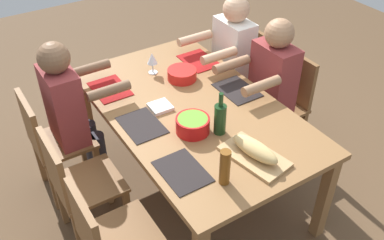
{
  "coord_description": "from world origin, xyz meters",
  "views": [
    {
      "loc": [
        1.99,
        -1.26,
        2.43
      ],
      "look_at": [
        0.0,
        0.0,
        0.63
      ],
      "focal_mm": 40.3,
      "sensor_mm": 36.0,
      "label": 1
    }
  ],
  "objects_px": {
    "chair_near_center": "(76,183)",
    "chair_near_right": "(108,239)",
    "beer_bottle": "(225,167)",
    "wine_glass": "(152,59)",
    "napkin_stack": "(160,107)",
    "serving_bowl_salad": "(193,124)",
    "chair_near_left": "(51,140)",
    "chair_far_center": "(283,100)",
    "wine_bottle": "(220,118)",
    "bread_loaf": "(255,149)",
    "chair_far_left": "(245,72)",
    "diner_near_left": "(71,107)",
    "serving_bowl_fruit": "(182,74)",
    "cutting_board": "(254,156)",
    "dining_table": "(192,116)",
    "diner_far_center": "(269,83)",
    "diner_far_left": "(229,56)"
  },
  "relations": [
    {
      "from": "chair_near_right",
      "to": "chair_near_left",
      "type": "bearing_deg",
      "value": 180.0
    },
    {
      "from": "chair_near_center",
      "to": "wine_bottle",
      "type": "bearing_deg",
      "value": 69.61
    },
    {
      "from": "wine_bottle",
      "to": "beer_bottle",
      "type": "xyz_separation_m",
      "value": [
        0.37,
        -0.23,
        0.0
      ]
    },
    {
      "from": "beer_bottle",
      "to": "wine_glass",
      "type": "height_order",
      "value": "beer_bottle"
    },
    {
      "from": "chair_near_right",
      "to": "wine_bottle",
      "type": "relative_size",
      "value": 2.93
    },
    {
      "from": "serving_bowl_salad",
      "to": "cutting_board",
      "type": "height_order",
      "value": "serving_bowl_salad"
    },
    {
      "from": "chair_far_center",
      "to": "chair_near_left",
      "type": "xyz_separation_m",
      "value": [
        -0.5,
        -1.72,
        0.0
      ]
    },
    {
      "from": "chair_far_left",
      "to": "diner_near_left",
      "type": "height_order",
      "value": "diner_near_left"
    },
    {
      "from": "chair_near_right",
      "to": "cutting_board",
      "type": "bearing_deg",
      "value": 82.23
    },
    {
      "from": "chair_far_center",
      "to": "wine_bottle",
      "type": "height_order",
      "value": "wine_bottle"
    },
    {
      "from": "bread_loaf",
      "to": "wine_bottle",
      "type": "relative_size",
      "value": 1.1
    },
    {
      "from": "chair_far_center",
      "to": "diner_far_center",
      "type": "xyz_separation_m",
      "value": [
        -0.0,
        -0.18,
        0.21
      ]
    },
    {
      "from": "chair_near_left",
      "to": "chair_near_right",
      "type": "bearing_deg",
      "value": 0.0
    },
    {
      "from": "chair_far_left",
      "to": "serving_bowl_fruit",
      "type": "xyz_separation_m",
      "value": [
        0.16,
        -0.73,
        0.3
      ]
    },
    {
      "from": "bread_loaf",
      "to": "beer_bottle",
      "type": "distance_m",
      "value": 0.28
    },
    {
      "from": "diner_far_left",
      "to": "bread_loaf",
      "type": "height_order",
      "value": "diner_far_left"
    },
    {
      "from": "chair_far_center",
      "to": "diner_near_left",
      "type": "height_order",
      "value": "diner_near_left"
    },
    {
      "from": "dining_table",
      "to": "diner_near_left",
      "type": "xyz_separation_m",
      "value": [
        -0.5,
        -0.68,
        0.03
      ]
    },
    {
      "from": "bread_loaf",
      "to": "chair_near_right",
      "type": "bearing_deg",
      "value": -97.77
    },
    {
      "from": "diner_near_left",
      "to": "chair_near_center",
      "type": "height_order",
      "value": "diner_near_left"
    },
    {
      "from": "diner_near_left",
      "to": "cutting_board",
      "type": "xyz_separation_m",
      "value": [
        1.12,
        0.71,
        0.05
      ]
    },
    {
      "from": "chair_far_center",
      "to": "bread_loaf",
      "type": "bearing_deg",
      "value": -53.11
    },
    {
      "from": "chair_far_left",
      "to": "wine_glass",
      "type": "bearing_deg",
      "value": -92.41
    },
    {
      "from": "beer_bottle",
      "to": "napkin_stack",
      "type": "height_order",
      "value": "beer_bottle"
    },
    {
      "from": "chair_near_left",
      "to": "napkin_stack",
      "type": "xyz_separation_m",
      "value": [
        0.4,
        0.67,
        0.27
      ]
    },
    {
      "from": "cutting_board",
      "to": "wine_glass",
      "type": "xyz_separation_m",
      "value": [
        -1.15,
        -0.05,
        0.11
      ]
    },
    {
      "from": "dining_table",
      "to": "bread_loaf",
      "type": "relative_size",
      "value": 5.66
    },
    {
      "from": "diner_near_left",
      "to": "serving_bowl_salad",
      "type": "height_order",
      "value": "diner_near_left"
    },
    {
      "from": "wine_glass",
      "to": "chair_near_right",
      "type": "bearing_deg",
      "value": -39.47
    },
    {
      "from": "wine_bottle",
      "to": "napkin_stack",
      "type": "xyz_separation_m",
      "value": [
        -0.42,
        -0.19,
        -0.1
      ]
    },
    {
      "from": "chair_far_center",
      "to": "napkin_stack",
      "type": "distance_m",
      "value": 1.09
    },
    {
      "from": "napkin_stack",
      "to": "chair_near_center",
      "type": "bearing_deg",
      "value": -81.43
    },
    {
      "from": "cutting_board",
      "to": "bread_loaf",
      "type": "relative_size",
      "value": 1.25
    },
    {
      "from": "dining_table",
      "to": "beer_bottle",
      "type": "bearing_deg",
      "value": -18.41
    },
    {
      "from": "beer_bottle",
      "to": "wine_glass",
      "type": "bearing_deg",
      "value": 169.9
    },
    {
      "from": "beer_bottle",
      "to": "diner_near_left",
      "type": "bearing_deg",
      "value": -159.25
    },
    {
      "from": "serving_bowl_fruit",
      "to": "wine_glass",
      "type": "height_order",
      "value": "wine_glass"
    },
    {
      "from": "chair_far_left",
      "to": "cutting_board",
      "type": "relative_size",
      "value": 2.12
    },
    {
      "from": "chair_far_center",
      "to": "serving_bowl_salad",
      "type": "relative_size",
      "value": 4.0
    },
    {
      "from": "chair_far_center",
      "to": "wine_bottle",
      "type": "relative_size",
      "value": 2.93
    },
    {
      "from": "cutting_board",
      "to": "dining_table",
      "type": "bearing_deg",
      "value": -176.8
    },
    {
      "from": "chair_near_center",
      "to": "chair_near_right",
      "type": "bearing_deg",
      "value": 0.0
    },
    {
      "from": "chair_near_left",
      "to": "napkin_stack",
      "type": "height_order",
      "value": "chair_near_left"
    },
    {
      "from": "chair_near_center",
      "to": "serving_bowl_salad",
      "type": "xyz_separation_m",
      "value": [
        0.22,
        0.72,
        0.31
      ]
    },
    {
      "from": "diner_near_left",
      "to": "serving_bowl_fruit",
      "type": "xyz_separation_m",
      "value": [
        0.16,
        0.81,
        0.09
      ]
    },
    {
      "from": "chair_far_center",
      "to": "wine_bottle",
      "type": "bearing_deg",
      "value": -69.62
    },
    {
      "from": "diner_far_center",
      "to": "wine_glass",
      "type": "distance_m",
      "value": 0.89
    },
    {
      "from": "chair_near_right",
      "to": "diner_far_center",
      "type": "bearing_deg",
      "value": 107.93
    },
    {
      "from": "chair_far_left",
      "to": "napkin_stack",
      "type": "distance_m",
      "value": 1.15
    },
    {
      "from": "chair_far_left",
      "to": "wine_bottle",
      "type": "relative_size",
      "value": 2.93
    }
  ]
}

